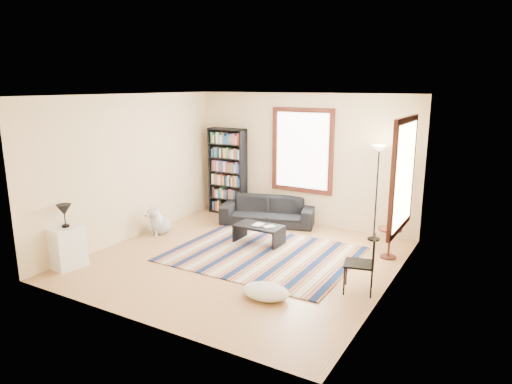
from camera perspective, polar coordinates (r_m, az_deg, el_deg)
The scene contains 21 objects.
floor at distance 8.06m, azimuth -1.79°, elevation -8.69°, with size 5.00×5.00×0.10m, color tan.
ceiling at distance 7.48m, azimuth -1.96°, elevation 12.38°, with size 5.00×5.00×0.10m, color white.
wall_back at distance 9.86m, azimuth 5.97°, elevation 4.08°, with size 5.00×0.10×2.80m, color beige.
wall_front at distance 5.70m, azimuth -15.52°, elevation -3.19°, with size 5.00×0.10×2.80m, color beige.
wall_left at distance 9.22m, azimuth -15.49°, elevation 3.02°, with size 0.10×5.00×2.80m, color beige.
wall_right at distance 6.69m, azimuth 17.04°, elevation -0.87°, with size 0.10×5.00×2.80m, color beige.
window_back at distance 9.76m, azimuth 5.81°, elevation 5.17°, with size 1.20×0.06×1.60m, color white.
window_right at distance 7.43m, azimuth 17.97°, elevation 2.02°, with size 0.06×1.20×1.60m, color white.
rug at distance 8.24m, azimuth 0.87°, elevation -7.75°, with size 3.16×2.53×0.02m, color #0C1D3D.
sofa at distance 9.92m, azimuth 1.50°, elevation -2.36°, with size 0.78×2.00×0.59m, color black.
bookshelf at distance 10.59m, azimuth -3.57°, elevation 2.56°, with size 0.90×0.30×2.00m, color black.
coffee_table at distance 8.74m, azimuth 0.38°, elevation -5.31°, with size 0.90×0.50×0.36m, color black.
book_a at distance 8.73m, azimuth -0.19°, elevation -4.02°, with size 0.17×0.23×0.02m, color beige.
book_b at distance 8.65m, azimuth 1.41°, elevation -4.20°, with size 0.15×0.21×0.02m, color beige.
floor_cushion at distance 6.66m, azimuth 1.21°, elevation -12.33°, with size 0.71×0.53×0.18m, color beige.
floor_lamp at distance 9.02m, azimuth 14.82°, elevation -0.21°, with size 0.30×0.30×1.86m, color black, non-canonical shape.
side_table at distance 8.34m, azimuth 16.30°, elevation -6.15°, with size 0.40×0.40×0.54m, color #471711.
folding_chair at distance 6.87m, azimuth 12.77°, elevation -8.74°, with size 0.42×0.40×0.86m, color black.
white_cabinet at distance 8.19m, azimuth -22.47°, elevation -6.40°, with size 0.38×0.50×0.70m, color white.
table_lamp at distance 8.04m, azimuth -22.81°, elevation -2.76°, with size 0.24×0.24×0.38m, color black, non-canonical shape.
dog at distance 9.46m, azimuth -11.81°, elevation -3.44°, with size 0.41×0.58×0.58m, color silver, non-canonical shape.
Camera 1 is at (3.95, -6.35, 2.97)m, focal length 32.00 mm.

